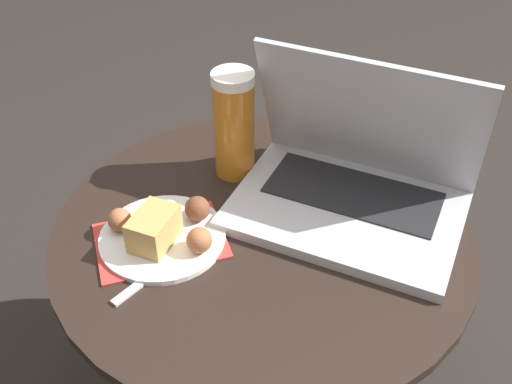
# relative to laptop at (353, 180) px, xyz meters

# --- Properties ---
(table) EXTENTS (0.66, 0.66, 0.49)m
(table) POSITION_rel_laptop_xyz_m (-0.14, -0.07, -0.19)
(table) COLOR #515156
(table) RESTS_ON ground_plane
(napkin) EXTENTS (0.23, 0.20, 0.00)m
(napkin) POSITION_rel_laptop_xyz_m (-0.29, -0.11, -0.05)
(napkin) COLOR #B7332D
(napkin) RESTS_ON table
(laptop) EXTENTS (0.42, 0.35, 0.25)m
(laptop) POSITION_rel_laptop_xyz_m (0.00, 0.00, 0.00)
(laptop) COLOR #B2B2B7
(laptop) RESTS_ON table
(beer_glass) EXTENTS (0.07, 0.07, 0.19)m
(beer_glass) POSITION_rel_laptop_xyz_m (-0.20, 0.07, 0.04)
(beer_glass) COLOR #C6701E
(beer_glass) RESTS_ON table
(snack_plate) EXTENTS (0.19, 0.19, 0.06)m
(snack_plate) POSITION_rel_laptop_xyz_m (-0.28, -0.11, -0.03)
(snack_plate) COLOR silver
(snack_plate) RESTS_ON table
(fork) EXTENTS (0.11, 0.15, 0.01)m
(fork) POSITION_rel_laptop_xyz_m (-0.27, -0.16, -0.05)
(fork) COLOR silver
(fork) RESTS_ON table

